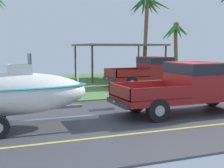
% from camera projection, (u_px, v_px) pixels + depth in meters
% --- Properties ---
extents(ground, '(36.00, 22.00, 0.11)m').
position_uv_depth(ground, '(98.00, 88.00, 19.27)').
color(ground, '#424247').
extents(pickup_truck_towing, '(5.86, 2.06, 1.94)m').
position_uv_depth(pickup_truck_towing, '(195.00, 85.00, 11.91)').
color(pickup_truck_towing, maroon).
rests_on(pickup_truck_towing, ground).
extents(boat_on_trailer, '(5.95, 2.22, 2.32)m').
position_uv_depth(boat_on_trailer, '(12.00, 94.00, 9.48)').
color(boat_on_trailer, gray).
rests_on(boat_on_trailer, ground).
extents(parked_pickup_background, '(5.69, 2.13, 1.91)m').
position_uv_depth(parked_pickup_background, '(154.00, 70.00, 19.96)').
color(parked_pickup_background, maroon).
rests_on(parked_pickup_background, ground).
extents(carport_awning, '(6.26, 5.09, 2.78)m').
position_uv_depth(carport_awning, '(118.00, 46.00, 24.10)').
color(carport_awning, '#4C4238').
rests_on(carport_awning, ground).
extents(palm_tree_near_right, '(2.90, 3.08, 4.79)m').
position_uv_depth(palm_tree_near_right, '(175.00, 35.00, 27.58)').
color(palm_tree_near_right, brown).
rests_on(palm_tree_near_right, ground).
extents(palm_tree_mid, '(2.91, 3.01, 6.40)m').
position_uv_depth(palm_tree_mid, '(146.00, 12.00, 22.78)').
color(palm_tree_mid, brown).
rests_on(palm_tree_mid, ground).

